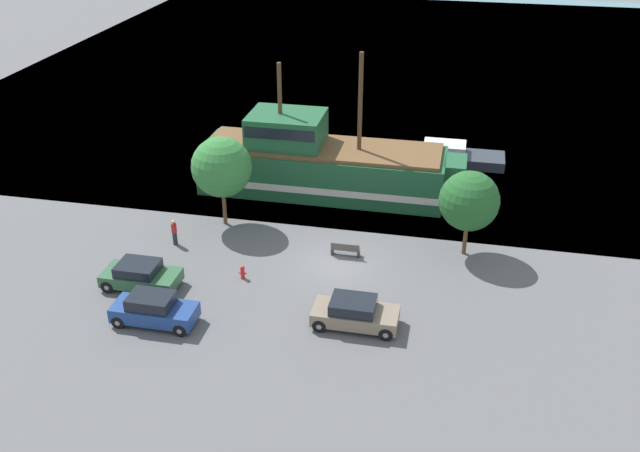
{
  "coord_description": "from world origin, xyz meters",
  "views": [
    {
      "loc": [
        6.27,
        -33.9,
        20.79
      ],
      "look_at": [
        -1.37,
        2.0,
        1.2
      ],
      "focal_mm": 40.0,
      "sensor_mm": 36.0,
      "label": 1
    }
  ],
  "objects": [
    {
      "name": "water_surface",
      "position": [
        0.0,
        44.0,
        0.0
      ],
      "size": [
        80.0,
        80.0,
        0.0
      ],
      "primitive_type": "plane",
      "color": "slate",
      "rests_on": "ground"
    },
    {
      "name": "pedestrian_walking_near",
      "position": [
        -9.73,
        0.19,
        0.81
      ],
      "size": [
        0.32,
        0.32,
        1.6
      ],
      "color": "#232838",
      "rests_on": "ground_plane"
    },
    {
      "name": "tree_row_mideast",
      "position": [
        6.99,
        2.65,
        3.37
      ],
      "size": [
        3.39,
        3.39,
        5.07
      ],
      "color": "brown",
      "rests_on": "ground_plane"
    },
    {
      "name": "parked_car_curb_rear",
      "position": [
        1.98,
        -5.61,
        0.74
      ],
      "size": [
        4.19,
        1.95,
        1.48
      ],
      "color": "#7F705B",
      "rests_on": "ground_plane"
    },
    {
      "name": "bench_promenade_east",
      "position": [
        0.34,
        0.93,
        0.44
      ],
      "size": [
        1.65,
        0.45,
        0.85
      ],
      "color": "#4C4742",
      "rests_on": "ground_plane"
    },
    {
      "name": "parked_car_curb_front",
      "position": [
        -7.69,
        -7.42,
        0.77
      ],
      "size": [
        4.13,
        1.78,
        1.58
      ],
      "color": "navy",
      "rests_on": "ground_plane"
    },
    {
      "name": "moored_boat_dockside",
      "position": [
        5.49,
        16.05,
        0.56
      ],
      "size": [
        7.67,
        2.59,
        1.5
      ],
      "color": "#2D333D",
      "rests_on": "water_surface"
    },
    {
      "name": "fire_hydrant",
      "position": [
        -4.7,
        -2.58,
        0.41
      ],
      "size": [
        0.42,
        0.25,
        0.76
      ],
      "color": "red",
      "rests_on": "ground_plane"
    },
    {
      "name": "ground_plane",
      "position": [
        0.0,
        0.0,
        0.0
      ],
      "size": [
        160.0,
        160.0,
        0.0
      ],
      "primitive_type": "plane",
      "color": "#5B5B5E"
    },
    {
      "name": "parked_car_curb_mid",
      "position": [
        -9.71,
        -4.53,
        0.72
      ],
      "size": [
        4.05,
        2.01,
        1.44
      ],
      "color": "#2D5B38",
      "rests_on": "ground_plane"
    },
    {
      "name": "tree_row_east",
      "position": [
        -7.68,
        3.32,
        3.82
      ],
      "size": [
        3.66,
        3.66,
        5.66
      ],
      "color": "brown",
      "rests_on": "ground_plane"
    },
    {
      "name": "pirate_ship",
      "position": [
        -2.91,
        9.27,
        1.99
      ],
      "size": [
        17.59,
        4.89,
        9.66
      ],
      "color": "#1E5633",
      "rests_on": "water_surface"
    }
  ]
}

